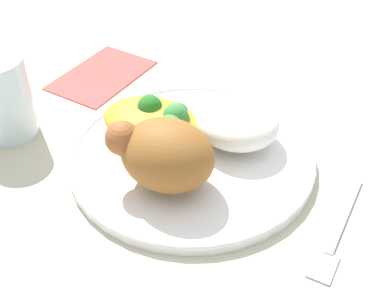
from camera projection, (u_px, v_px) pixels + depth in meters
ground_plane at (192, 161)px, 0.57m from camera, size 2.00×2.00×0.00m
plate at (192, 156)px, 0.56m from camera, size 0.27×0.27×0.01m
roasted_chicken at (162, 153)px, 0.50m from camera, size 0.11×0.08×0.07m
rice_pile at (237, 123)px, 0.56m from camera, size 0.09×0.09×0.04m
mac_cheese_with_broccoli at (156, 121)px, 0.57m from camera, size 0.11×0.08×0.05m
fork at (337, 232)px, 0.49m from camera, size 0.02×0.14×0.01m
water_glass at (2, 97)px, 0.58m from camera, size 0.06×0.06×0.10m
napkin at (102, 75)px, 0.71m from camera, size 0.10×0.14×0.00m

